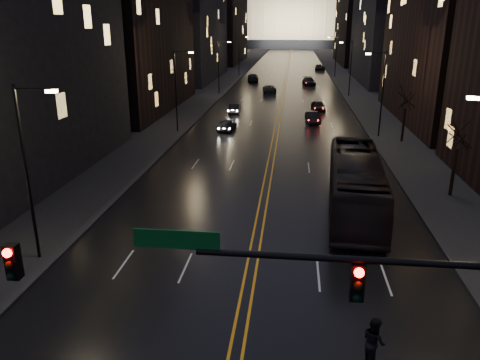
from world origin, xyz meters
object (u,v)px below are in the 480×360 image
(traffic_signal, at_px, (456,305))
(pedestrian_b, at_px, (374,341))
(oncoming_car_a, at_px, (227,125))
(oncoming_car_b, at_px, (234,108))
(receding_car_a, at_px, (313,118))
(bus, at_px, (356,184))

(traffic_signal, bearing_deg, pedestrian_b, 104.09)
(oncoming_car_a, relative_size, pedestrian_b, 2.06)
(oncoming_car_b, bearing_deg, pedestrian_b, 99.47)
(oncoming_car_a, height_order, pedestrian_b, pedestrian_b)
(oncoming_car_a, height_order, receding_car_a, receding_car_a)
(bus, distance_m, pedestrian_b, 14.86)
(bus, relative_size, pedestrian_b, 6.92)
(pedestrian_b, bearing_deg, oncoming_car_b, -7.80)
(bus, relative_size, receding_car_a, 3.25)
(receding_car_a, distance_m, pedestrian_b, 43.16)
(bus, bearing_deg, oncoming_car_b, 113.82)
(traffic_signal, relative_size, receding_car_a, 4.22)
(traffic_signal, height_order, pedestrian_b, traffic_signal)
(traffic_signal, relative_size, pedestrian_b, 8.98)
(oncoming_car_b, relative_size, receding_car_a, 0.98)
(traffic_signal, relative_size, oncoming_car_a, 4.37)
(traffic_signal, height_order, bus, traffic_signal)
(traffic_signal, bearing_deg, bus, 89.84)
(oncoming_car_b, distance_m, receding_car_a, 11.69)
(receding_car_a, bearing_deg, oncoming_car_b, 146.36)
(oncoming_car_b, bearing_deg, traffic_signal, 99.57)
(oncoming_car_a, xyz_separation_m, pedestrian_b, (10.56, -37.58, 0.29))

